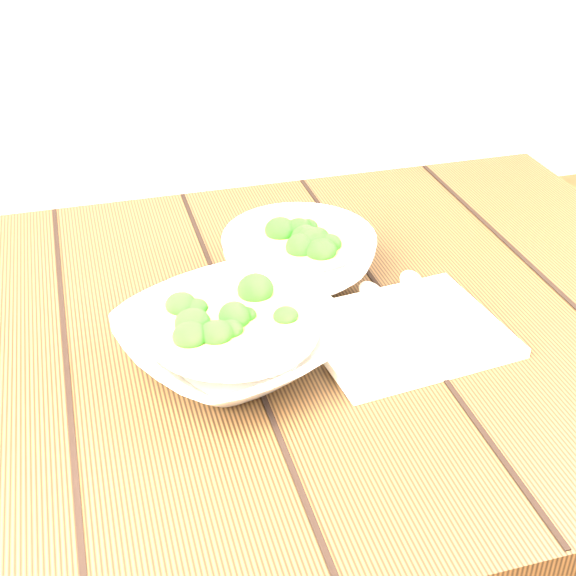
{
  "coord_description": "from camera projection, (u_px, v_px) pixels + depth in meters",
  "views": [
    {
      "loc": [
        -0.18,
        -0.77,
        1.3
      ],
      "look_at": [
        0.04,
        0.0,
        0.8
      ],
      "focal_mm": 50.0,
      "sensor_mm": 36.0,
      "label": 1
    }
  ],
  "objects": [
    {
      "name": "trivet",
      "position": [
        255.0,
        289.0,
        1.02
      ],
      "size": [
        0.12,
        0.12,
        0.02
      ],
      "primitive_type": "torus",
      "rotation": [
        0.0,
        0.0,
        0.22
      ],
      "color": "black",
      "rests_on": "table"
    },
    {
      "name": "soup_bowl_front",
      "position": [
        233.0,
        339.0,
        0.89
      ],
      "size": [
        0.31,
        0.31,
        0.07
      ],
      "color": "white",
      "rests_on": "table"
    },
    {
      "name": "spoon_left",
      "position": [
        381.0,
        307.0,
        0.98
      ],
      "size": [
        0.03,
        0.18,
        0.01
      ],
      "color": "#A7A394",
      "rests_on": "napkin"
    },
    {
      "name": "soup_bowl_back",
      "position": [
        299.0,
        256.0,
        1.05
      ],
      "size": [
        0.22,
        0.22,
        0.07
      ],
      "color": "white",
      "rests_on": "table"
    },
    {
      "name": "napkin",
      "position": [
        405.0,
        332.0,
        0.95
      ],
      "size": [
        0.24,
        0.21,
        0.01
      ],
      "primitive_type": "cube",
      "rotation": [
        0.0,
        0.0,
        0.11
      ],
      "color": "beige",
      "rests_on": "table"
    },
    {
      "name": "table",
      "position": [
        256.0,
        405.0,
        1.03
      ],
      "size": [
        1.2,
        0.8,
        0.75
      ],
      "color": "#382310",
      "rests_on": "ground"
    },
    {
      "name": "spoon_right",
      "position": [
        415.0,
        296.0,
        1.0
      ],
      "size": [
        0.07,
        0.18,
        0.01
      ],
      "color": "#A7A394",
      "rests_on": "napkin"
    }
  ]
}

